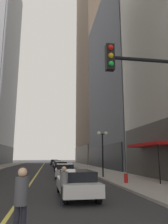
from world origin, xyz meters
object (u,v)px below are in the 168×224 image
(car_maroon, at_px, (59,164))
(fire_hydrant_right, at_px, (126,179))
(car_navy, at_px, (54,162))
(street_lamp_right_mid, at_px, (103,143))
(car_silver, at_px, (65,170))
(car_black, at_px, (61,166))
(pedestrian_in_grey_suit, at_px, (64,183))
(car_grey, at_px, (57,163))
(pedestrian_with_orange_bag, at_px, (21,198))
(car_white, at_px, (76,183))

(car_maroon, xyz_separation_m, fire_hydrant_right, (3.81, -23.51, -0.32))
(car_navy, height_order, street_lamp_right_mid, street_lamp_right_mid)
(car_silver, relative_size, car_black, 0.92)
(car_black, relative_size, pedestrian_in_grey_suit, 2.94)
(car_grey, bearing_deg, car_silver, -90.44)
(fire_hydrant_right, bearing_deg, car_maroon, 99.21)
(car_grey, height_order, fire_hydrant_right, car_grey)
(car_maroon, height_order, street_lamp_right_mid, street_lamp_right_mid)
(pedestrian_with_orange_bag, relative_size, fire_hydrant_right, 2.16)
(car_maroon, bearing_deg, car_navy, 91.51)
(pedestrian_in_grey_suit, xyz_separation_m, pedestrian_with_orange_bag, (-1.30, -3.85, 0.09))
(pedestrian_with_orange_bag, xyz_separation_m, street_lamp_right_mid, (5.72, 14.84, 2.25))
(fire_hydrant_right, bearing_deg, pedestrian_in_grey_suit, -128.89)
(car_maroon, relative_size, pedestrian_in_grey_suit, 2.97)
(car_silver, distance_m, car_grey, 24.93)
(car_silver, xyz_separation_m, car_grey, (0.19, 24.93, 0.00))
(car_black, height_order, pedestrian_in_grey_suit, pedestrian_in_grey_suit)
(car_white, relative_size, car_grey, 1.04)
(pedestrian_with_orange_bag, bearing_deg, fire_hydrant_right, 58.00)
(street_lamp_right_mid, bearing_deg, car_silver, 166.90)
(car_navy, height_order, pedestrian_with_orange_bag, pedestrian_with_orange_bag)
(car_maroon, distance_m, pedestrian_in_grey_suit, 29.63)
(pedestrian_with_orange_bag, bearing_deg, car_maroon, 85.89)
(car_black, bearing_deg, car_white, -90.80)
(car_maroon, relative_size, pedestrian_with_orange_bag, 2.74)
(pedestrian_in_grey_suit, distance_m, street_lamp_right_mid, 12.08)
(car_white, relative_size, pedestrian_in_grey_suit, 3.01)
(car_white, distance_m, car_black, 20.45)
(pedestrian_with_orange_bag, relative_size, street_lamp_right_mid, 0.39)
(car_grey, distance_m, pedestrian_in_grey_suit, 36.76)
(pedestrian_in_grey_suit, bearing_deg, car_silver, 85.75)
(car_silver, bearing_deg, pedestrian_with_orange_bag, -97.91)
(car_white, distance_m, street_lamp_right_mid, 10.26)
(street_lamp_right_mid, bearing_deg, car_grey, 97.41)
(car_grey, height_order, car_navy, same)
(car_white, height_order, fire_hydrant_right, car_white)
(street_lamp_right_mid, bearing_deg, car_black, 106.77)
(car_silver, relative_size, car_navy, 0.96)
(car_navy, bearing_deg, car_silver, -89.65)
(car_black, xyz_separation_m, car_grey, (0.03, 14.54, -0.00))
(car_maroon, xyz_separation_m, car_grey, (-0.04, 7.14, -0.00))
(car_silver, relative_size, pedestrian_in_grey_suit, 2.71)
(car_black, height_order, car_maroon, same)
(car_black, xyz_separation_m, car_navy, (-0.37, 23.97, -0.00))
(fire_hydrant_right, bearing_deg, street_lamp_right_mid, 95.83)
(car_silver, distance_m, pedestrian_with_orange_bag, 15.82)
(car_black, distance_m, pedestrian_with_orange_bag, 26.16)
(pedestrian_in_grey_suit, xyz_separation_m, fire_hydrant_right, (4.92, 6.10, -0.52))
(car_navy, relative_size, pedestrian_with_orange_bag, 2.59)
(car_grey, height_order, pedestrian_with_orange_bag, pedestrian_with_orange_bag)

